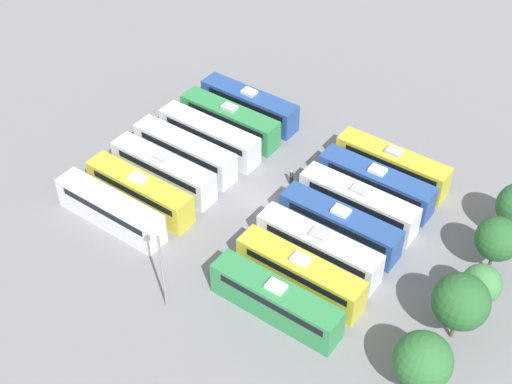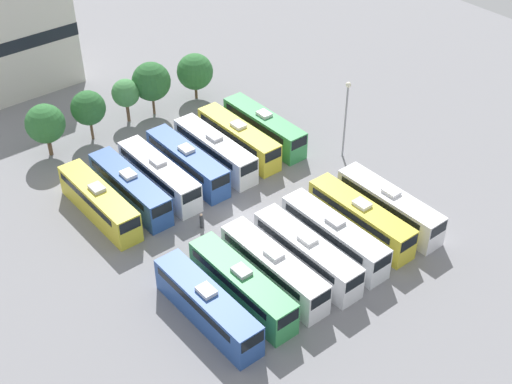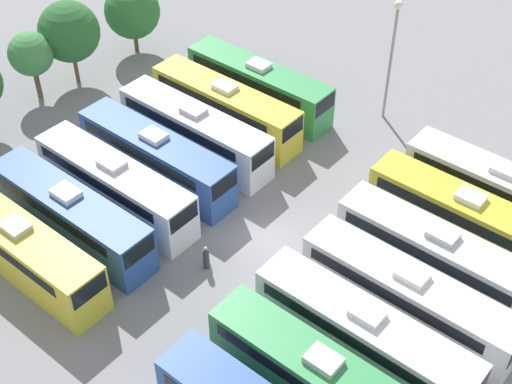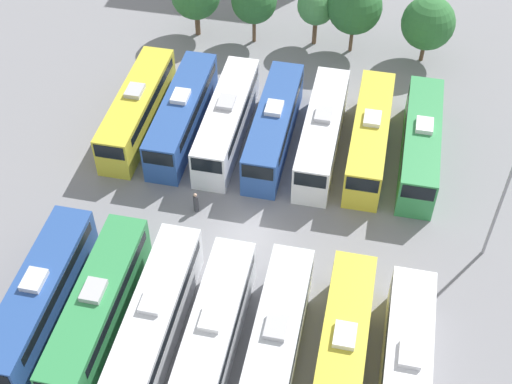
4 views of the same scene
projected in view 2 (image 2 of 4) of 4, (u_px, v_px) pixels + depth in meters
ground_plane at (242, 217)px, 70.38m from camera, size 123.86×123.86×0.00m
bus_0 at (207, 305)px, 58.34m from camera, size 2.54×11.85×3.62m
bus_1 at (241, 285)px, 60.18m from camera, size 2.54×11.85×3.62m
bus_2 at (273, 268)px, 61.91m from camera, size 2.54×11.85×3.62m
bus_3 at (306, 253)px, 63.47m from camera, size 2.54×11.85×3.62m
bus_4 at (334, 235)px, 65.40m from camera, size 2.54×11.85×3.62m
bus_5 at (360, 217)px, 67.45m from camera, size 2.54×11.85×3.62m
bus_6 at (389, 205)px, 68.96m from camera, size 2.54×11.85×3.62m
bus_7 at (99, 201)px, 69.45m from camera, size 2.54×11.85×3.62m
bus_8 at (130, 187)px, 71.28m from camera, size 2.54×11.85×3.62m
bus_9 at (159, 175)px, 73.06m from camera, size 2.54×11.85×3.62m
bus_10 at (187, 162)px, 74.90m from camera, size 2.54×11.85×3.62m
bus_11 at (215, 150)px, 76.73m from camera, size 2.54×11.85×3.62m
bus_12 at (238, 138)px, 78.69m from camera, size 2.54×11.85×3.62m
bus_13 at (264, 126)px, 80.56m from camera, size 2.54×11.85×3.62m
worker_person at (202, 221)px, 68.63m from camera, size 0.36×0.36×1.65m
light_pole at (346, 108)px, 75.44m from camera, size 0.60×0.60×9.12m
tree_0 at (45, 124)px, 76.84m from camera, size 4.33×4.33×6.16m
tree_1 at (88, 108)px, 79.38m from camera, size 3.93×3.93×6.03m
tree_2 at (126, 93)px, 82.74m from camera, size 3.29×3.29×5.41m
tree_3 at (151, 82)px, 83.74m from camera, size 4.61×4.61×6.65m
tree_4 at (195, 72)px, 87.21m from camera, size 4.48×4.48×5.91m
depot_building at (4, 32)px, 88.99m from camera, size 14.23×11.94×13.39m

